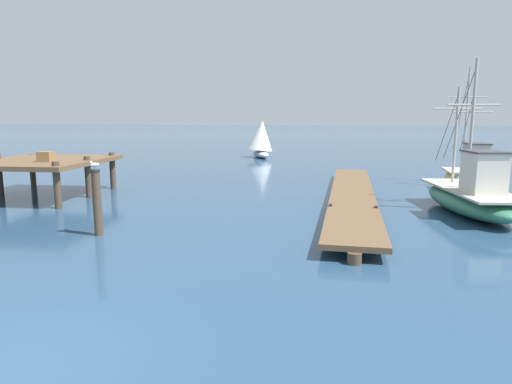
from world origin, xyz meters
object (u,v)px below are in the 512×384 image
(mooring_piling, at_px, (97,201))
(distant_sailboat, at_px, (261,139))
(perched_seagull, at_px, (95,165))
(fishing_boat_1, at_px, (470,176))
(fishing_boat_0, at_px, (471,196))

(mooring_piling, relative_size, distant_sailboat, 0.44)
(distant_sailboat, bearing_deg, perched_seagull, -88.82)
(fishing_boat_1, bearing_deg, perched_seagull, -137.52)
(fishing_boat_1, xyz_separation_m, distant_sailboat, (-14.15, 15.06, 1.06))
(fishing_boat_1, distance_m, mooring_piling, 18.42)
(distant_sailboat, bearing_deg, fishing_boat_1, -46.78)
(fishing_boat_0, distance_m, fishing_boat_1, 6.85)
(fishing_boat_1, bearing_deg, mooring_piling, -137.51)
(fishing_boat_1, distance_m, perched_seagull, 18.48)
(fishing_boat_0, bearing_deg, distant_sailboat, 120.13)
(fishing_boat_1, height_order, mooring_piling, fishing_boat_1)
(fishing_boat_1, relative_size, perched_seagull, 21.87)
(fishing_boat_0, height_order, fishing_boat_1, fishing_boat_1)
(fishing_boat_0, xyz_separation_m, fishing_boat_1, (1.54, 6.67, -0.06))
(mooring_piling, bearing_deg, distant_sailboat, 91.18)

